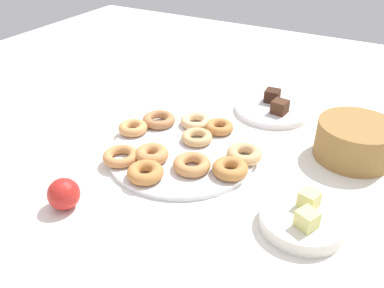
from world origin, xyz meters
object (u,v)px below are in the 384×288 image
donut_7 (230,169)px  apple (64,194)px  donut_5 (145,172)px  melon_chunk_right (307,219)px  donut_0 (244,154)px  melon_chunk_left (309,199)px  donut_1 (192,164)px  fruit_bowl (302,221)px  brownie_far (280,107)px  brownie_near (272,96)px  cake_plate (273,109)px  donut_plate (182,153)px  donut_10 (121,156)px  donut_2 (196,121)px  basket (355,141)px  donut_3 (159,120)px  donut_8 (197,137)px  donut_6 (133,128)px  donut_9 (219,127)px  donut_4 (152,154)px

donut_7 → apple: 0.37m
donut_5 → melon_chunk_right: size_ratio=2.37×
donut_0 → melon_chunk_left: melon_chunk_left is taller
donut_1 → donut_5: donut_5 is taller
donut_5 → fruit_bowl: size_ratio=0.49×
donut_0 → brownie_far: brownie_far is taller
brownie_near → brownie_far: (0.06, 0.05, 0.00)m
brownie_far → donut_0: bearing=0.4°
donut_1 → brownie_near: size_ratio=2.10×
donut_1 → cake_plate: 0.41m
donut_plate → donut_10: 0.16m
apple → donut_2: bearing=169.3°
donut_2 → brownie_near: brownie_near is taller
donut_10 → basket: basket is taller
donut_2 → apple: bearing=-10.7°
donut_3 → fruit_bowl: donut_3 is taller
brownie_near → brownie_far: size_ratio=1.00×
donut_5 → donut_8: 0.20m
donut_0 → donut_6: (0.03, -0.32, -0.00)m
donut_6 → donut_8: bearing=103.4°
donut_2 → apple: apple is taller
donut_0 → donut_5: 0.25m
donut_1 → donut_2: 0.22m
cake_plate → donut_1: bearing=-8.6°
donut_plate → donut_2: 0.14m
donut_2 → brownie_near: 0.28m
donut_5 → apple: 0.19m
donut_10 → donut_9: bearing=149.2°
melon_chunk_left → melon_chunk_right: size_ratio=1.00×
donut_0 → melon_chunk_right: bearing=47.9°
melon_chunk_right → donut_5: bearing=-90.1°
apple → donut_4: bearing=162.8°
fruit_bowl → brownie_far: bearing=-155.5°
donut_3 → fruit_bowl: bearing=66.8°
donut_8 → apple: bearing=-19.4°
donut_7 → melon_chunk_right: melon_chunk_right is taller
donut_9 → cake_plate: 0.22m
donut_4 → cake_plate: bearing=157.9°
donut_4 → donut_plate: bearing=146.8°
donut_plate → donut_8: bearing=170.3°
donut_0 → melon_chunk_right: size_ratio=2.42×
donut_1 → donut_9: (-0.20, -0.02, -0.00)m
donut_3 → melon_chunk_right: bearing=64.4°
donut_0 → donut_1: same height
basket → cake_plate: bearing=-118.2°
apple → brownie_far: bearing=156.4°
donut_plate → donut_6: size_ratio=4.70×
donut_2 → donut_7: bearing=47.6°
donut_3 → brownie_far: brownie_far is taller
donut_8 → apple: apple is taller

